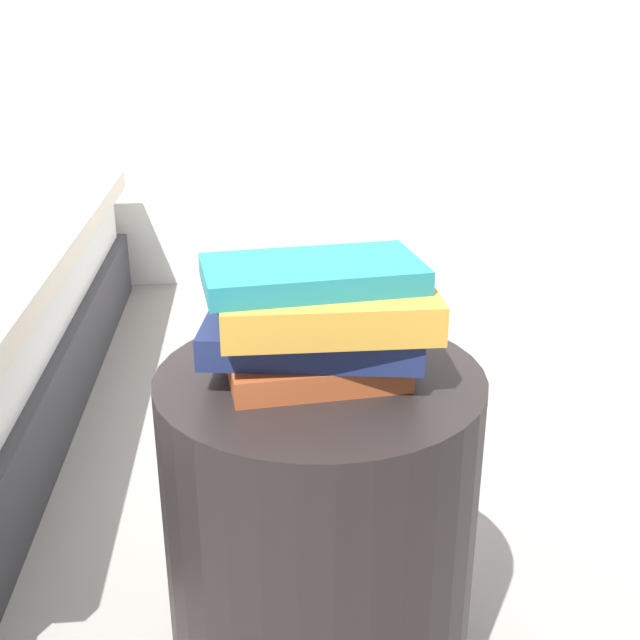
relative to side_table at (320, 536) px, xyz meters
name	(u,v)px	position (x,y,z in m)	size (l,w,h in m)	color
side_table	(320,536)	(0.00, 0.00, 0.00)	(0.46, 0.46, 0.54)	black
book_rust	(314,362)	(-0.01, 0.00, 0.29)	(0.24, 0.16, 0.04)	#994723
book_navy	(313,337)	(-0.01, 0.00, 0.33)	(0.30, 0.15, 0.04)	#19234C
book_ochre	(328,305)	(0.01, -0.01, 0.38)	(0.28, 0.19, 0.05)	#B7842D
book_teal	(312,273)	(-0.01, 0.00, 0.42)	(0.29, 0.15, 0.03)	#1E727F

